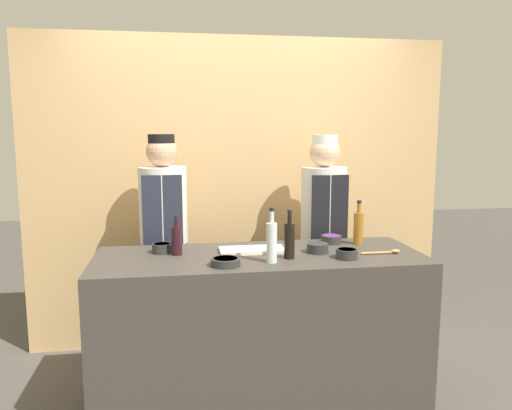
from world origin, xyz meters
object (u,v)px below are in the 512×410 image
object	(u,v)px
sauce_bowl_orange	(225,261)
chef_right	(323,236)
sauce_bowl_green	(318,248)
sauce_bowl_purple	(331,239)
bottle_clear	(272,241)
bottle_wine	(177,240)
bottle_amber	(358,227)
wooden_spoon	(386,252)
bottle_soy	(289,239)
sauce_bowl_white	(347,253)
chef_left	(164,241)
sauce_bowl_brown	(162,248)
cutting_board	(252,250)

from	to	relation	value
sauce_bowl_orange	chef_right	distance (m)	1.18
chef_right	sauce_bowl_green	bearing A→B (deg)	-109.16
sauce_bowl_green	sauce_bowl_purple	xyz separation A→B (m)	(0.16, 0.24, -0.00)
bottle_clear	bottle_wine	xyz separation A→B (m)	(-0.53, 0.26, -0.03)
bottle_clear	bottle_amber	bearing A→B (deg)	29.31
wooden_spoon	bottle_amber	bearing A→B (deg)	105.19
bottle_soy	chef_right	bearing A→B (deg)	60.45
bottle_clear	chef_right	bearing A→B (deg)	56.57
sauce_bowl_white	sauce_bowl_green	bearing A→B (deg)	129.42
chef_left	chef_right	size ratio (longest dim) A/B	1.00
sauce_bowl_brown	bottle_amber	distance (m)	1.26
cutting_board	bottle_wine	bearing A→B (deg)	-178.84
sauce_bowl_brown	sauce_bowl_white	distance (m)	1.11
bottle_wine	wooden_spoon	xyz separation A→B (m)	(1.25, -0.17, -0.08)
sauce_bowl_orange	cutting_board	world-z (taller)	sauce_bowl_orange
wooden_spoon	sauce_bowl_orange	bearing A→B (deg)	-173.28
bottle_soy	chef_left	world-z (taller)	chef_left
sauce_bowl_purple	chef_left	size ratio (longest dim) A/B	0.08
bottle_amber	chef_right	world-z (taller)	chef_right
sauce_bowl_green	cutting_board	distance (m)	0.40
bottle_soy	bottle_clear	distance (m)	0.14
sauce_bowl_purple	bottle_soy	distance (m)	0.51
sauce_bowl_purple	sauce_bowl_white	world-z (taller)	sauce_bowl_white
sauce_bowl_green	bottle_soy	bearing A→B (deg)	-152.50
bottle_clear	sauce_bowl_green	bearing A→B (deg)	29.07
sauce_bowl_orange	cutting_board	xyz separation A→B (m)	(0.19, 0.30, -0.01)
sauce_bowl_orange	chef_right	xyz separation A→B (m)	(0.81, 0.85, -0.07)
bottle_soy	wooden_spoon	size ratio (longest dim) A/B	1.16
sauce_bowl_orange	sauce_bowl_white	xyz separation A→B (m)	(0.71, 0.05, 0.01)
sauce_bowl_brown	chef_left	size ratio (longest dim) A/B	0.07
bottle_amber	bottle_soy	bearing A→B (deg)	-151.23
bottle_soy	cutting_board	bearing A→B (deg)	134.19
bottle_clear	chef_right	xyz separation A→B (m)	(0.54, 0.82, -0.16)
cutting_board	bottle_clear	bearing A→B (deg)	-75.02
bottle_wine	chef_right	world-z (taller)	chef_right
cutting_board	chef_left	distance (m)	0.78
sauce_bowl_brown	chef_left	bearing A→B (deg)	90.19
cutting_board	bottle_soy	world-z (taller)	bottle_soy
sauce_bowl_purple	bottle_wine	world-z (taller)	bottle_wine
cutting_board	bottle_soy	bearing A→B (deg)	-45.81
sauce_bowl_brown	bottle_wine	distance (m)	0.13
chef_right	bottle_soy	bearing A→B (deg)	-119.55
sauce_bowl_purple	bottle_soy	bearing A→B (deg)	-136.48
sauce_bowl_green	chef_left	world-z (taller)	chef_left
bottle_amber	sauce_bowl_green	bearing A→B (deg)	-150.47
bottle_clear	wooden_spoon	distance (m)	0.73
bottle_clear	bottle_wine	world-z (taller)	bottle_clear
wooden_spoon	chef_left	xyz separation A→B (m)	(-1.34, 0.74, -0.05)
wooden_spoon	chef_right	world-z (taller)	chef_right
sauce_bowl_green	bottle_amber	world-z (taller)	bottle_amber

